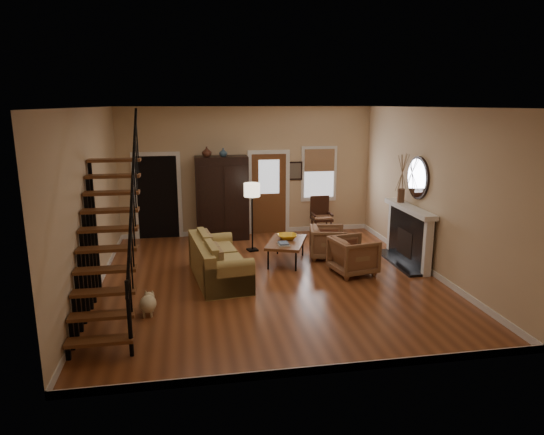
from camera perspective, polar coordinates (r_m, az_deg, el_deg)
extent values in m
plane|color=brown|center=(9.60, -0.18, -7.26)|extent=(7.00, 7.00, 0.00)
plane|color=white|center=(8.99, -0.20, 12.85)|extent=(7.00, 7.00, 0.00)
cube|color=#D3B287|center=(12.57, -2.89, 5.40)|extent=(6.50, 0.04, 3.30)
cube|color=#D3B287|center=(9.19, -20.60, 1.65)|extent=(0.04, 7.00, 3.30)
cube|color=#D3B287|center=(10.20, 18.13, 2.92)|extent=(0.04, 7.00, 3.30)
cube|color=black|center=(12.75, -13.27, 2.44)|extent=(1.00, 0.36, 2.10)
cube|color=brown|center=(12.72, -0.39, 2.77)|extent=(0.90, 0.06, 2.10)
cube|color=silver|center=(12.92, 5.56, 5.12)|extent=(0.96, 0.06, 1.46)
cube|color=black|center=(10.81, 15.94, -2.21)|extent=(0.24, 1.60, 1.15)
cube|color=white|center=(10.64, 15.86, 1.01)|extent=(0.30, 1.95, 0.10)
cylinder|color=silver|center=(10.59, 16.72, 4.47)|extent=(0.05, 0.90, 0.90)
imported|color=#4C2619|center=(11.97, -7.69, 7.67)|extent=(0.24, 0.24, 0.25)
imported|color=#334C60|center=(12.00, -5.76, 7.64)|extent=(0.20, 0.20, 0.21)
imported|color=gold|center=(10.60, 1.79, -2.27)|extent=(0.43, 0.43, 0.10)
imported|color=brown|center=(9.93, 9.57, -4.44)|extent=(0.97, 0.95, 0.75)
imported|color=brown|center=(10.86, 6.58, -2.92)|extent=(0.92, 0.90, 0.71)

